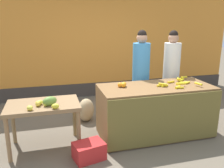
% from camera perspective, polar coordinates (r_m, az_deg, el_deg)
% --- Properties ---
extents(ground_plane, '(24.00, 24.00, 0.00)m').
position_cam_1_polar(ground_plane, '(4.34, 3.66, -12.50)').
color(ground_plane, '#665B4C').
extents(market_wall_back, '(7.77, 0.23, 3.09)m').
position_cam_1_polar(market_wall_back, '(6.39, -3.79, 10.67)').
color(market_wall_back, orange).
rests_on(market_wall_back, ground).
extents(fruit_stall_counter, '(1.97, 0.89, 0.90)m').
position_cam_1_polar(fruit_stall_counter, '(4.32, 10.34, -6.28)').
color(fruit_stall_counter, brown).
rests_on(fruit_stall_counter, ground).
extents(side_table_wooden, '(1.11, 0.69, 0.76)m').
position_cam_1_polar(side_table_wooden, '(3.87, -16.19, -5.90)').
color(side_table_wooden, olive).
rests_on(side_table_wooden, ground).
extents(banana_bunch_pile, '(0.79, 0.61, 0.07)m').
position_cam_1_polar(banana_bunch_pile, '(4.38, 15.71, 0.27)').
color(banana_bunch_pile, yellow).
rests_on(banana_bunch_pile, fruit_stall_counter).
extents(orange_pile, '(0.16, 0.14, 0.09)m').
position_cam_1_polar(orange_pile, '(4.05, 2.54, -0.17)').
color(orange_pile, orange).
rests_on(orange_pile, fruit_stall_counter).
extents(mango_papaya_pile, '(0.47, 0.35, 0.14)m').
position_cam_1_polar(mango_papaya_pile, '(3.69, -15.44, -4.32)').
color(mango_papaya_pile, yellow).
rests_on(mango_papaya_pile, side_table_wooden).
extents(vendor_woman_blue_shirt, '(0.34, 0.34, 1.83)m').
position_cam_1_polar(vendor_woman_blue_shirt, '(4.78, 6.92, 1.90)').
color(vendor_woman_blue_shirt, '#33333D').
rests_on(vendor_woman_blue_shirt, ground).
extents(vendor_woman_white_shirt, '(0.34, 0.34, 1.81)m').
position_cam_1_polar(vendor_woman_white_shirt, '(5.12, 14.00, 2.33)').
color(vendor_woman_white_shirt, '#33333D').
rests_on(vendor_woman_white_shirt, ground).
extents(produce_crate, '(0.50, 0.41, 0.26)m').
position_cam_1_polar(produce_crate, '(3.67, -5.55, -15.71)').
color(produce_crate, red).
rests_on(produce_crate, ground).
extents(produce_sack, '(0.47, 0.47, 0.47)m').
position_cam_1_polar(produce_sack, '(4.89, -6.23, -6.22)').
color(produce_sack, tan).
rests_on(produce_sack, ground).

